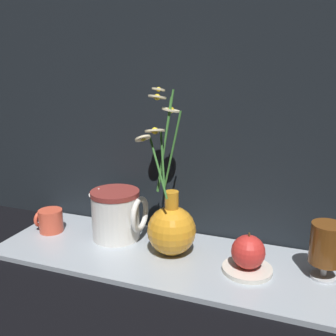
# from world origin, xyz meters

# --- Properties ---
(ground_plane) EXTENTS (6.00, 6.00, 0.00)m
(ground_plane) POSITION_xyz_m (0.00, 0.00, 0.00)
(ground_plane) COLOR black
(shelf) EXTENTS (0.85, 0.28, 0.01)m
(shelf) POSITION_xyz_m (0.00, 0.00, 0.01)
(shelf) COLOR #9EA8B2
(shelf) RESTS_ON ground_plane
(backdrop_wall) EXTENTS (1.35, 0.02, 1.10)m
(backdrop_wall) POSITION_xyz_m (0.00, 0.16, 0.55)
(backdrop_wall) COLOR black
(backdrop_wall) RESTS_ON ground_plane
(vase_with_flowers) EXTENTS (0.13, 0.15, 0.39)m
(vase_with_flowers) POSITION_xyz_m (0.00, 0.02, 0.08)
(vase_with_flowers) COLOR orange
(vase_with_flowers) RESTS_ON shelf
(yellow_mug) EXTENTS (0.07, 0.06, 0.06)m
(yellow_mug) POSITION_xyz_m (-0.35, 0.02, 0.04)
(yellow_mug) COLOR #DB5138
(yellow_mug) RESTS_ON shelf
(ceramic_pitcher) EXTENTS (0.15, 0.13, 0.14)m
(ceramic_pitcher) POSITION_xyz_m (-0.16, 0.05, 0.08)
(ceramic_pitcher) COLOR white
(ceramic_pitcher) RESTS_ON shelf
(tea_glass) EXTENTS (0.07, 0.07, 0.12)m
(tea_glass) POSITION_xyz_m (0.35, 0.02, 0.09)
(tea_glass) COLOR silver
(tea_glass) RESTS_ON shelf
(saucer_plate) EXTENTS (0.11, 0.11, 0.01)m
(saucer_plate) POSITION_xyz_m (0.19, -0.01, 0.02)
(saucer_plate) COLOR silver
(saucer_plate) RESTS_ON shelf
(orange_fruit) EXTENTS (0.07, 0.07, 0.08)m
(orange_fruit) POSITION_xyz_m (0.19, -0.01, 0.06)
(orange_fruit) COLOR red
(orange_fruit) RESTS_ON saucer_plate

